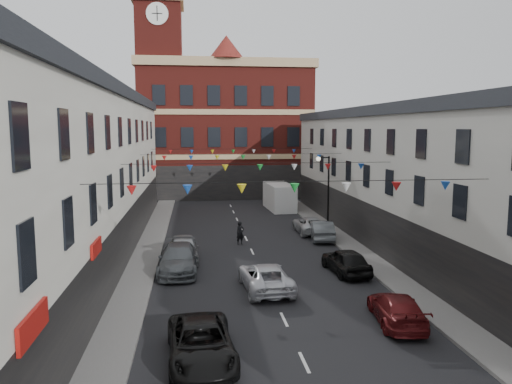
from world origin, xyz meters
name	(u,v)px	position (x,y,z in m)	size (l,w,h in m)	color
ground	(270,290)	(0.00, 0.00, 0.00)	(160.00, 160.00, 0.00)	black
pavement_left	(136,282)	(-6.90, 2.00, 0.07)	(1.80, 64.00, 0.15)	#605E5B
pavement_right	(385,273)	(6.90, 2.00, 0.07)	(1.80, 64.00, 0.15)	#605E5B
terrace_left	(29,187)	(-11.78, 1.00, 5.35)	(8.40, 56.00, 10.70)	beige
terrace_right	(481,190)	(11.78, 1.00, 4.85)	(8.40, 56.00, 9.70)	#B4B2A9
civic_building	(224,129)	(0.00, 37.95, 8.14)	(20.60, 13.30, 18.50)	maroon
clock_tower	(160,69)	(-7.50, 35.00, 14.93)	(5.60, 5.60, 30.00)	maroon
distant_hill	(193,147)	(-4.00, 62.00, 5.00)	(40.00, 14.00, 10.00)	#2C4F25
street_lamp	(325,183)	(6.55, 14.00, 3.90)	(1.10, 0.36, 6.00)	black
car_left_c	(201,343)	(-3.60, -7.51, 0.69)	(2.28, 4.95, 1.38)	black
car_left_d	(178,259)	(-4.74, 3.80, 0.77)	(2.17, 5.34, 1.55)	#474B4F
car_left_e	(183,248)	(-4.51, 6.25, 0.78)	(1.85, 4.60, 1.57)	gray
car_right_c	(397,309)	(4.64, -4.99, 0.64)	(1.79, 4.41, 1.28)	#5E1214
car_right_d	(346,261)	(4.70, 2.35, 0.73)	(1.72, 4.28, 1.46)	black
car_right_e	(321,230)	(5.50, 10.98, 0.72)	(1.53, 4.38, 1.44)	#565B5F
car_right_f	(310,225)	(5.21, 13.44, 0.65)	(2.15, 4.66, 1.29)	#B6B8BB
moving_car	(265,277)	(-0.24, 0.04, 0.68)	(2.27, 4.91, 1.37)	silver
white_van	(279,197)	(4.74, 25.02, 1.30)	(2.26, 5.88, 2.60)	silver
pedestrian	(240,233)	(-0.60, 10.14, 0.83)	(0.60, 0.39, 1.65)	black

